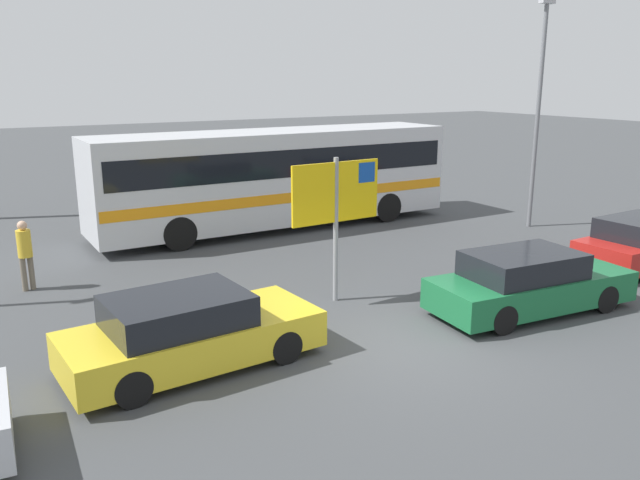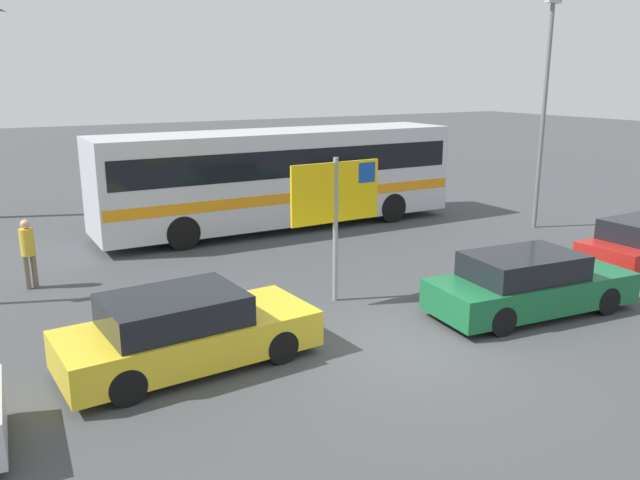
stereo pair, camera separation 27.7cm
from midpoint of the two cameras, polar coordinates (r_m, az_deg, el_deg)
The scene contains 7 objects.
ground at distance 12.15m, azimuth 8.37°, elevation -9.42°, with size 120.00×120.00×0.00m, color #424447.
bus_front_coach at distance 20.95m, azimuth -3.23°, elevation 5.90°, with size 11.89×2.57×3.17m.
ferry_sign at distance 13.83m, azimuth 2.14°, elevation 3.77°, with size 2.20×0.16×3.20m.
car_green at distance 14.20m, azimuth 18.62°, elevation -3.75°, with size 4.59×2.06×1.32m.
car_yellow at distance 11.29m, azimuth -11.18°, elevation -7.94°, with size 4.47×2.07×1.32m.
pedestrian_crossing_lot at distance 16.35m, azimuth -24.11°, elevation -0.67°, with size 0.32×0.32×1.66m.
lamp_post_left_side at distance 21.94m, azimuth 19.66°, elevation 11.08°, with size 0.56×0.20×7.18m.
Camera 2 is at (-6.82, -8.77, 4.88)m, focal length 35.98 mm.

